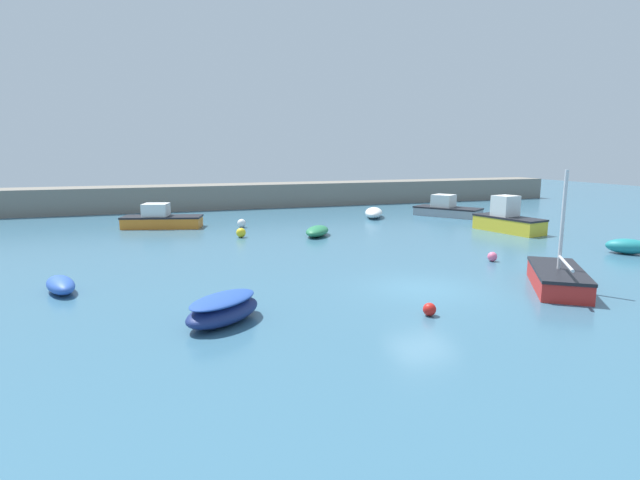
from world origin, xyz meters
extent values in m
cube|color=#38667F|center=(0.00, 0.00, -0.10)|extent=(120.00, 120.00, 0.20)
cube|color=slate|center=(0.00, 30.35, 1.09)|extent=(63.45, 3.66, 2.17)
ellipsoid|color=#287A4C|center=(0.01, 12.74, 0.32)|extent=(2.53, 2.94, 0.64)
cube|color=yellow|center=(12.38, 10.24, 0.44)|extent=(2.58, 4.81, 0.89)
cube|color=black|center=(12.38, 10.24, 0.95)|extent=(2.63, 4.90, 0.12)
cube|color=silver|center=(12.31, 10.57, 1.62)|extent=(1.64, 1.53, 1.47)
ellipsoid|color=navy|center=(-7.82, -1.35, 0.34)|extent=(3.14, 3.01, 0.68)
ellipsoid|color=#23479E|center=(-7.82, -1.35, 0.73)|extent=(2.83, 2.71, 0.24)
cube|color=orange|center=(-9.01, 19.52, 0.35)|extent=(5.53, 3.19, 0.69)
cube|color=black|center=(-9.01, 19.52, 0.75)|extent=(5.64, 3.26, 0.12)
cube|color=silver|center=(-9.39, 19.62, 1.18)|extent=(1.98, 1.89, 0.98)
ellipsoid|color=teal|center=(13.43, 2.41, 0.39)|extent=(2.22, 2.22, 0.78)
ellipsoid|color=#2D56B7|center=(-13.12, 3.98, 0.29)|extent=(1.57, 2.47, 0.59)
cube|color=gray|center=(13.11, 18.42, 0.31)|extent=(4.65, 5.42, 0.61)
cube|color=black|center=(13.11, 18.42, 0.67)|extent=(4.74, 5.52, 0.12)
cube|color=silver|center=(12.89, 18.74, 1.17)|extent=(2.21, 2.21, 1.12)
cube|color=red|center=(4.90, -1.68, 0.34)|extent=(3.83, 4.45, 0.68)
cube|color=black|center=(4.90, -1.68, 0.74)|extent=(3.91, 4.54, 0.12)
cylinder|color=silver|center=(4.90, -1.68, 2.62)|extent=(0.14, 0.14, 3.88)
cylinder|color=silver|center=(4.19, -2.69, 1.28)|extent=(1.51, 2.09, 0.11)
ellipsoid|color=white|center=(7.05, 19.55, 0.40)|extent=(2.75, 3.69, 0.79)
sphere|color=yellow|center=(-4.58, 13.81, 0.29)|extent=(0.59, 0.59, 0.59)
sphere|color=red|center=(-1.45, -2.87, 0.21)|extent=(0.43, 0.43, 0.43)
sphere|color=#EA668C|center=(5.67, 3.18, 0.23)|extent=(0.46, 0.46, 0.46)
sphere|color=white|center=(-3.83, 17.78, 0.30)|extent=(0.59, 0.59, 0.59)
camera|label=1|loc=(-9.79, -16.28, 5.25)|focal=28.00mm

